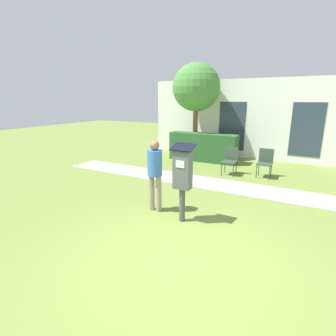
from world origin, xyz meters
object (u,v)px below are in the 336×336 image
object	(u,v)px
outdoor_chair_middle	(265,161)
parking_meter	(183,173)
person_standing	(155,170)
outdoor_chair_left	(230,158)

from	to	relation	value
outdoor_chair_middle	parking_meter	bearing A→B (deg)	-78.16
person_standing	outdoor_chair_left	distance (m)	3.76
parking_meter	outdoor_chair_left	xyz separation A→B (m)	(-0.11, 3.86, -0.49)
person_standing	outdoor_chair_middle	world-z (taller)	person_standing
parking_meter	outdoor_chair_left	bearing A→B (deg)	91.63
parking_meter	outdoor_chair_middle	distance (m)	4.22
parking_meter	outdoor_chair_left	size ratio (longest dim) A/B	1.77
parking_meter	person_standing	size ratio (longest dim) A/B	1.01
parking_meter	outdoor_chair_middle	xyz separation A→B (m)	(0.95, 4.09, -0.49)
outdoor_chair_left	parking_meter	bearing A→B (deg)	-78.48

